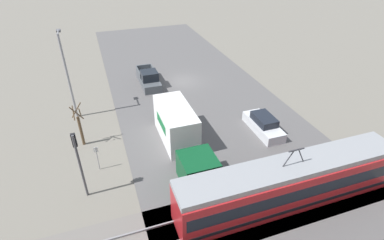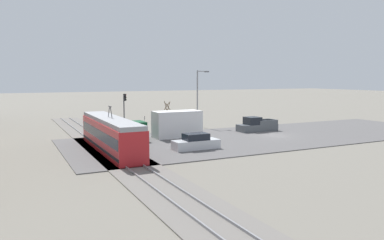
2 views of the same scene
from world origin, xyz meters
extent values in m
plane|color=slate|center=(0.00, 0.00, 0.00)|extent=(320.00, 320.00, 0.00)
cube|color=#565454|center=(0.00, 0.00, 0.04)|extent=(17.31, 50.34, 0.08)
cube|color=slate|center=(0.00, 20.59, 0.04)|extent=(64.94, 4.40, 0.08)
cube|color=gray|center=(0.00, 19.87, 0.15)|extent=(63.64, 0.10, 0.14)
cube|color=gray|center=(0.00, 21.31, 0.15)|extent=(63.64, 0.10, 0.14)
cube|color=#B21E23|center=(-0.80, 20.59, 1.50)|extent=(15.38, 2.51, 2.85)
cube|color=black|center=(-0.80, 20.59, 1.84)|extent=(14.92, 2.54, 0.95)
cube|color=black|center=(-0.80, 20.59, 0.62)|extent=(15.23, 2.55, 0.27)
cube|color=gray|center=(-0.80, 20.59, 3.13)|extent=(15.38, 2.31, 0.41)
cylinder|color=#2D2D33|center=(-1.25, 20.59, 3.89)|extent=(0.66, 0.07, 1.15)
cylinder|color=#2D2D33|center=(-0.35, 20.59, 3.89)|extent=(0.66, 0.07, 1.15)
cube|color=#2D2D33|center=(-0.80, 20.59, 4.44)|extent=(1.10, 0.08, 0.06)
cube|color=#0C4723|center=(4.15, 16.83, 1.15)|extent=(2.54, 2.70, 2.15)
cube|color=white|center=(4.15, 11.26, 1.66)|extent=(2.54, 5.74, 3.16)
cube|color=#196B38|center=(5.43, 11.26, 1.98)|extent=(0.02, 2.87, 0.79)
cube|color=#4C5156|center=(4.10, -0.53, 0.54)|extent=(2.02, 5.56, 0.93)
cube|color=black|center=(4.10, 0.25, 1.51)|extent=(1.85, 1.89, 1.00)
cube|color=#4C5156|center=(5.02, -1.70, 1.28)|extent=(0.12, 2.78, 0.54)
cube|color=#4C5156|center=(3.17, -1.70, 1.28)|extent=(0.12, 2.78, 0.54)
cube|color=#4C5156|center=(4.10, -3.20, 1.28)|extent=(1.85, 0.22, 0.54)
cube|color=red|center=(4.88, -3.28, 0.82)|extent=(0.14, 0.04, 0.18)
cube|color=silver|center=(-3.71, 12.68, 0.54)|extent=(1.80, 4.75, 0.91)
cube|color=black|center=(-3.71, 12.68, 1.33)|extent=(1.55, 2.47, 0.67)
cylinder|color=#47474C|center=(11.91, 15.58, 2.55)|extent=(0.16, 0.16, 5.10)
cube|color=black|center=(11.91, 15.40, 4.62)|extent=(0.28, 0.22, 0.95)
sphere|color=red|center=(11.91, 15.28, 4.94)|extent=(0.18, 0.18, 0.18)
sphere|color=#3C2C06|center=(11.91, 15.28, 4.62)|extent=(0.18, 0.18, 0.18)
sphere|color=black|center=(11.91, 15.28, 4.30)|extent=(0.18, 0.18, 0.18)
cylinder|color=brown|center=(11.93, 9.32, 1.38)|extent=(0.24, 0.24, 2.76)
cylinder|color=brown|center=(12.18, 9.32, 3.19)|extent=(0.09, 0.79, 1.07)
cylinder|color=brown|center=(11.93, 9.57, 3.29)|extent=(0.94, 0.09, 1.29)
cylinder|color=brown|center=(11.68, 9.32, 3.19)|extent=(0.09, 0.79, 1.07)
cylinder|color=brown|center=(11.93, 9.07, 3.29)|extent=(0.94, 0.09, 1.29)
cylinder|color=gray|center=(12.40, 4.30, 4.15)|extent=(0.20, 0.20, 8.30)
cylinder|color=gray|center=(12.40, 3.50, 8.18)|extent=(0.12, 1.60, 0.12)
cube|color=#515156|center=(12.40, 2.75, 8.12)|extent=(0.36, 0.60, 0.18)
cylinder|color=gray|center=(10.89, 13.10, 1.05)|extent=(0.06, 0.06, 2.10)
cube|color=white|center=(10.89, 13.07, 1.88)|extent=(0.32, 0.02, 0.44)
cube|color=red|center=(10.89, 13.05, 1.88)|extent=(0.31, 0.01, 0.10)
camera|label=1|loc=(9.87, 32.07, 15.67)|focal=28.00mm
camera|label=2|loc=(-36.87, 29.44, 7.20)|focal=35.00mm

